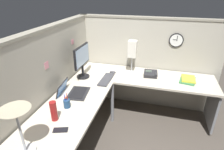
{
  "coord_description": "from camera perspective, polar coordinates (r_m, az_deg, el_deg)",
  "views": [
    {
      "loc": [
        -2.22,
        -0.48,
        2.01
      ],
      "look_at": [
        0.1,
        0.15,
        0.87
      ],
      "focal_mm": 29.88,
      "sensor_mm": 36.0,
      "label": 1
    }
  ],
  "objects": [
    {
      "name": "ground_plane",
      "position": [
        3.03,
        2.31,
        -16.1
      ],
      "size": [
        6.8,
        6.8,
        0.0
      ],
      "primitive_type": "plane",
      "color": "#4C443D"
    },
    {
      "name": "cubicle_wall_back",
      "position": [
        2.59,
        -18.43,
        -3.9
      ],
      "size": [
        2.57,
        0.12,
        1.58
      ],
      "color": "#A8A393",
      "rests_on": "ground"
    },
    {
      "name": "cubicle_wall_right",
      "position": [
        3.32,
        10.45,
        3.57
      ],
      "size": [
        0.12,
        2.37,
        1.58
      ],
      "color": "#A8A393",
      "rests_on": "ground"
    },
    {
      "name": "desk",
      "position": [
        2.52,
        2.86,
        -7.63
      ],
      "size": [
        2.35,
        2.15,
        0.73
      ],
      "color": "beige",
      "rests_on": "ground"
    },
    {
      "name": "monitor",
      "position": [
        2.83,
        -9.16,
        4.75
      ],
      "size": [
        0.46,
        0.2,
        0.5
      ],
      "color": "black",
      "rests_on": "desk"
    },
    {
      "name": "laptop",
      "position": [
        2.52,
        -12.34,
        -4.96
      ],
      "size": [
        0.39,
        0.42,
        0.22
      ],
      "color": "#232326",
      "rests_on": "desk"
    },
    {
      "name": "keyboard",
      "position": [
        2.81,
        -1.77,
        -1.37
      ],
      "size": [
        0.43,
        0.15,
        0.02
      ],
      "primitive_type": "cube",
      "rotation": [
        0.0,
        0.0,
        -0.02
      ],
      "color": "#38383D",
      "rests_on": "desk"
    },
    {
      "name": "computer_mouse",
      "position": [
        3.03,
        0.24,
        0.89
      ],
      "size": [
        0.06,
        0.1,
        0.03
      ],
      "primitive_type": "ellipsoid",
      "color": "#38383D",
      "rests_on": "desk"
    },
    {
      "name": "desk_lamp_dome",
      "position": [
        1.64,
        -27.12,
        -11.56
      ],
      "size": [
        0.24,
        0.24,
        0.44
      ],
      "color": "#B7BABF",
      "rests_on": "desk"
    },
    {
      "name": "pen_cup",
      "position": [
        2.24,
        -13.66,
        -8.44
      ],
      "size": [
        0.08,
        0.08,
        0.18
      ],
      "color": "navy",
      "rests_on": "desk"
    },
    {
      "name": "cell_phone",
      "position": [
        1.97,
        -15.46,
        -15.9
      ],
      "size": [
        0.11,
        0.16,
        0.01
      ],
      "primitive_type": "cube",
      "rotation": [
        0.0,
        0.0,
        0.33
      ],
      "color": "black",
      "rests_on": "desk"
    },
    {
      "name": "thermos_flask",
      "position": [
        2.06,
        -17.41,
        -10.47
      ],
      "size": [
        0.07,
        0.07,
        0.22
      ],
      "primitive_type": "cylinder",
      "color": "maroon",
      "rests_on": "desk"
    },
    {
      "name": "office_phone",
      "position": [
        2.98,
        11.82,
        0.29
      ],
      "size": [
        0.2,
        0.22,
        0.11
      ],
      "color": "#232326",
      "rests_on": "desk"
    },
    {
      "name": "book_stack",
      "position": [
        3.0,
        22.18,
        -1.3
      ],
      "size": [
        0.31,
        0.26,
        0.04
      ],
      "color": "#3F7F4C",
      "rests_on": "desk"
    },
    {
      "name": "desk_lamp_paper",
      "position": [
        2.95,
        6.26,
        7.67
      ],
      "size": [
        0.13,
        0.13,
        0.53
      ],
      "color": "#B7BABF",
      "rests_on": "desk"
    },
    {
      "name": "wall_clock",
      "position": [
        3.13,
        19.04,
        10.03
      ],
      "size": [
        0.04,
        0.22,
        0.22
      ],
      "color": "black"
    },
    {
      "name": "pinned_note_leftmost",
      "position": [
        2.37,
        -19.37,
        2.81
      ],
      "size": [
        0.08,
        0.0,
        0.09
      ],
      "primitive_type": "cube",
      "color": "pink"
    },
    {
      "name": "pinned_note_middle",
      "position": [
        2.92,
        -11.98,
        9.93
      ],
      "size": [
        0.07,
        0.0,
        0.07
      ],
      "primitive_type": "cube",
      "color": "pink"
    }
  ]
}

